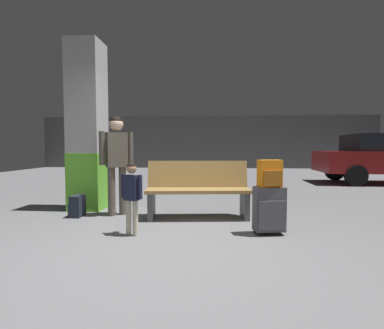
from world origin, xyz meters
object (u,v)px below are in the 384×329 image
at_px(backpack_bright, 270,174).
at_px(adult, 117,154).
at_px(structural_pillar, 87,127).
at_px(suitcase, 269,209).
at_px(bench, 198,190).
at_px(backpack_dark_floor, 77,206).
at_px(child, 132,191).

height_order(backpack_bright, adult, adult).
bearing_deg(structural_pillar, suitcase, -24.45).
relative_size(bench, adult, 1.02).
bearing_deg(suitcase, backpack_dark_floor, 165.55).
bearing_deg(bench, structural_pillar, 165.31).
relative_size(structural_pillar, backpack_bright, 8.68).
xyz_separation_m(bench, adult, (-1.32, 0.08, 0.55)).
bearing_deg(child, suitcase, 5.65).
distance_m(bench, backpack_bright, 1.29).
distance_m(structural_pillar, child, 2.14).
height_order(adult, backpack_dark_floor, adult).
distance_m(backpack_bright, adult, 2.45).
height_order(backpack_bright, child, backpack_bright).
bearing_deg(backpack_bright, adult, 158.56).
relative_size(structural_pillar, bench, 1.79).
relative_size(bench, suitcase, 2.72).
xyz_separation_m(suitcase, child, (-1.72, -0.17, 0.24)).
bearing_deg(backpack_bright, child, -174.36).
bearing_deg(backpack_dark_floor, structural_pillar, 96.63).
distance_m(suitcase, child, 1.75).
xyz_separation_m(structural_pillar, adult, (0.67, -0.45, -0.47)).
height_order(bench, backpack_dark_floor, bench).
bearing_deg(bench, backpack_bright, -40.70).
relative_size(backpack_bright, child, 0.37).
relative_size(structural_pillar, child, 3.22).
xyz_separation_m(bench, suitcase, (0.95, -0.81, -0.12)).
distance_m(bench, backpack_dark_floor, 1.95).
bearing_deg(suitcase, adult, 158.56).
xyz_separation_m(suitcase, adult, (-2.27, 0.89, 0.67)).
xyz_separation_m(backpack_bright, adult, (-2.27, 0.89, 0.22)).
bearing_deg(adult, backpack_dark_floor, -166.04).
height_order(suitcase, backpack_dark_floor, suitcase).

